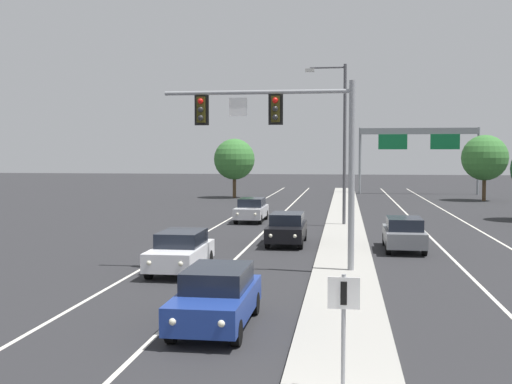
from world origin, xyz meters
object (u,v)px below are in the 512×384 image
object	(u,v)px
median_sign_post	(344,315)
tree_far_left_b	(234,159)
car_oncoming_black	(287,228)
car_oncoming_silver	(252,210)
overhead_signal_mast	(290,134)
tree_far_right_a	(485,158)
car_receding_grey	(404,233)
highway_sign_gantry	(419,139)
car_oncoming_white	(181,251)
car_oncoming_blue	(217,297)
street_lamp_median	(341,134)

from	to	relation	value
median_sign_post	tree_far_left_b	xyz separation A→B (m)	(-11.30, 52.64, 2.40)
car_oncoming_black	car_oncoming_silver	xyz separation A→B (m)	(-3.33, 10.31, 0.00)
car_oncoming_silver	overhead_signal_mast	bearing A→B (deg)	-76.99
overhead_signal_mast	median_sign_post	bearing A→B (deg)	-80.43
tree_far_right_a	car_receding_grey	bearing A→B (deg)	-107.69
highway_sign_gantry	tree_far_left_b	world-z (taller)	highway_sign_gantry
car_oncoming_white	car_oncoming_silver	bearing A→B (deg)	89.75
car_oncoming_black	car_oncoming_silver	size ratio (longest dim) A/B	1.00
car_oncoming_silver	car_receding_grey	size ratio (longest dim) A/B	1.00
overhead_signal_mast	car_oncoming_white	bearing A→B (deg)	-172.91
car_oncoming_blue	car_receding_grey	size ratio (longest dim) A/B	1.00
street_lamp_median	tree_far_left_b	xyz separation A→B (m)	(-11.05, 24.35, -1.81)
overhead_signal_mast	car_oncoming_white	distance (m)	6.18
overhead_signal_mast	car_receding_grey	world-z (taller)	overhead_signal_mast
tree_far_left_b	car_oncoming_blue	bearing A→B (deg)	-80.61
car_receding_grey	car_oncoming_blue	bearing A→B (deg)	-113.22
street_lamp_median	car_oncoming_silver	size ratio (longest dim) A/B	2.23
overhead_signal_mast	tree_far_right_a	bearing A→B (deg)	68.57
car_oncoming_black	car_oncoming_silver	distance (m)	10.83
overhead_signal_mast	car_oncoming_white	xyz separation A→B (m)	(-4.19, -0.52, -4.52)
car_oncoming_white	car_oncoming_black	size ratio (longest dim) A/B	1.00
overhead_signal_mast	tree_far_left_b	bearing A→B (deg)	102.90
highway_sign_gantry	overhead_signal_mast	bearing A→B (deg)	-101.88
car_receding_grey	tree_far_left_b	bearing A→B (deg)	112.58
overhead_signal_mast	car_oncoming_silver	xyz separation A→B (m)	(-4.11, 17.79, -4.52)
car_oncoming_silver	tree_far_right_a	world-z (taller)	tree_far_right_a
median_sign_post	car_oncoming_white	distance (m)	13.52
car_oncoming_blue	car_receding_grey	bearing A→B (deg)	66.78
car_oncoming_black	overhead_signal_mast	bearing A→B (deg)	-84.03
overhead_signal_mast	car_oncoming_white	size ratio (longest dim) A/B	1.65
car_oncoming_blue	tree_far_left_b	xyz separation A→B (m)	(-7.97, 48.21, 3.17)
overhead_signal_mast	car_oncoming_black	distance (m)	8.77
car_oncoming_white	overhead_signal_mast	bearing A→B (deg)	7.09
car_oncoming_white	highway_sign_gantry	distance (m)	51.81
street_lamp_median	tree_far_right_a	world-z (taller)	street_lamp_median
car_oncoming_blue	car_oncoming_white	xyz separation A→B (m)	(-2.96, 7.51, 0.00)
car_oncoming_silver	tree_far_right_a	size ratio (longest dim) A/B	0.70
car_oncoming_white	car_oncoming_black	xyz separation A→B (m)	(3.41, 8.00, 0.00)
median_sign_post	car_oncoming_black	distance (m)	20.17
median_sign_post	car_receding_grey	world-z (taller)	median_sign_post
tree_far_right_a	car_oncoming_blue	bearing A→B (deg)	-109.40
car_oncoming_blue	car_oncoming_white	bearing A→B (deg)	111.50
street_lamp_median	car_oncoming_silver	bearing A→B (deg)	161.82
car_oncoming_white	median_sign_post	bearing A→B (deg)	-62.23
median_sign_post	street_lamp_median	world-z (taller)	street_lamp_median
street_lamp_median	car_oncoming_blue	world-z (taller)	street_lamp_median
car_oncoming_white	tree_far_right_a	bearing A→B (deg)	63.80
car_oncoming_blue	car_receding_grey	xyz separation A→B (m)	(6.13, 14.30, 0.00)
highway_sign_gantry	tree_far_right_a	bearing A→B (deg)	-61.15
tree_far_right_a	street_lamp_median	bearing A→B (deg)	-119.97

